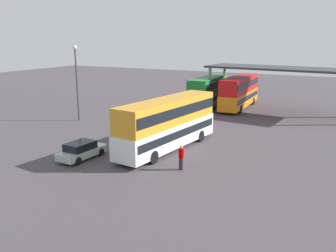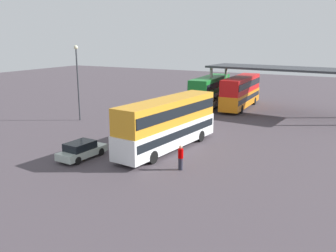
% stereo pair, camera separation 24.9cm
% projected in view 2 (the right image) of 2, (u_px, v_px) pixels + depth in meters
% --- Properties ---
extents(ground_plane, '(140.00, 140.00, 0.00)m').
position_uv_depth(ground_plane, '(144.00, 154.00, 29.22)').
color(ground_plane, '#473E45').
extents(double_decker_main, '(3.64, 11.75, 4.25)m').
position_uv_depth(double_decker_main, '(168.00, 122.00, 29.99)').
color(double_decker_main, silver).
rests_on(double_decker_main, ground_plane).
extents(parked_hatchback, '(1.89, 4.15, 1.35)m').
position_uv_depth(parked_hatchback, '(82.00, 150.00, 28.07)').
color(parked_hatchback, '#ADBDB3').
rests_on(parked_hatchback, ground_plane).
extents(double_decker_near_canopy, '(3.04, 10.29, 4.04)m').
position_uv_depth(double_decker_near_canopy, '(210.00, 91.00, 48.29)').
color(double_decker_near_canopy, silver).
rests_on(double_decker_near_canopy, ground_plane).
extents(double_decker_mid_row, '(2.77, 11.04, 4.13)m').
position_uv_depth(double_decker_mid_row, '(241.00, 91.00, 47.80)').
color(double_decker_mid_row, orange).
rests_on(double_decker_mid_row, ground_plane).
extents(depot_canopy, '(18.37, 7.32, 5.60)m').
position_uv_depth(depot_canopy, '(282.00, 71.00, 43.89)').
color(depot_canopy, '#33353A').
rests_on(depot_canopy, ground_plane).
extents(lamppost_tall, '(0.44, 0.44, 8.27)m').
position_uv_depth(lamppost_tall, '(77.00, 74.00, 39.98)').
color(lamppost_tall, '#33353A').
rests_on(lamppost_tall, ground_plane).
extents(pedestrian_waiting, '(0.38, 0.38, 1.79)m').
position_uv_depth(pedestrian_waiting, '(181.00, 158.00, 25.60)').
color(pedestrian_waiting, '#262633').
rests_on(pedestrian_waiting, ground_plane).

